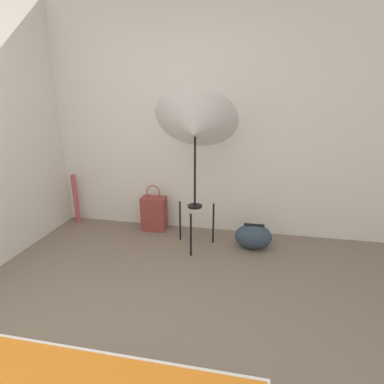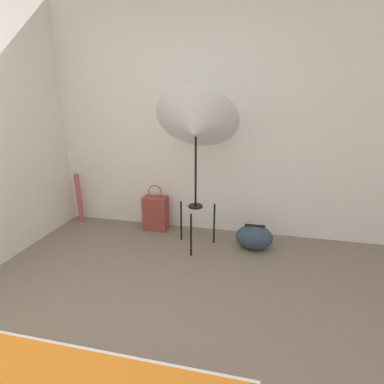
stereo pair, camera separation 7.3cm
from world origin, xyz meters
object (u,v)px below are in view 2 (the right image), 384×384
Objects in this scene: duffel_bag at (254,237)px; paper_roll at (79,198)px; photo_umbrella at (196,128)px; tote_bag at (156,213)px.

paper_roll reaches higher than duffel_bag.
photo_umbrella is at bearing -11.79° from paper_roll.
paper_roll is (-2.22, 0.27, 0.18)m from duffel_bag.
photo_umbrella reaches higher than paper_roll.
duffel_bag is (0.62, 0.07, -1.14)m from photo_umbrella.
duffel_bag is 0.61× the size of paper_roll.
tote_bag is (-0.56, 0.31, -1.06)m from photo_umbrella.
paper_roll is at bearing 179.00° from tote_bag.
photo_umbrella reaches higher than tote_bag.
duffel_bag is at bearing -11.83° from tote_bag.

